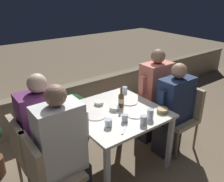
{
  "coord_description": "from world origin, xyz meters",
  "views": [
    {
      "loc": [
        -1.47,
        -1.9,
        2.04
      ],
      "look_at": [
        0.0,
        0.08,
        0.97
      ],
      "focal_mm": 38.0,
      "sensor_mm": 36.0,
      "label": 1
    }
  ],
  "objects": [
    {
      "name": "plate_2",
      "position": [
        0.26,
        0.08,
        0.76
      ],
      "size": [
        0.22,
        0.22,
        0.01
      ],
      "color": "silver",
      "rests_on": "dining_table"
    },
    {
      "name": "person_navy_jumper",
      "position": [
        0.76,
        -0.21,
        0.61
      ],
      "size": [
        0.51,
        0.26,
        1.22
      ],
      "color": "#282833",
      "rests_on": "ground_plane"
    },
    {
      "name": "beer_bottle",
      "position": [
        0.11,
        0.04,
        0.84
      ],
      "size": [
        0.07,
        0.07,
        0.25
      ],
      "color": "brown",
      "rests_on": "dining_table"
    },
    {
      "name": "plate_0",
      "position": [
        -0.25,
        0.03,
        0.76
      ],
      "size": [
        0.22,
        0.22,
        0.01
      ],
      "color": "silver",
      "rests_on": "dining_table"
    },
    {
      "name": "fork_0",
      "position": [
        -0.18,
        -0.37,
        0.75
      ],
      "size": [
        0.15,
        0.12,
        0.01
      ],
      "color": "silver",
      "rests_on": "dining_table"
    },
    {
      "name": "glass_cup_3",
      "position": [
        -0.07,
        -0.24,
        0.79
      ],
      "size": [
        0.07,
        0.07,
        0.08
      ],
      "color": "silver",
      "rests_on": "dining_table"
    },
    {
      "name": "bowl_1",
      "position": [
        0.0,
        0.02,
        0.78
      ],
      "size": [
        0.12,
        0.12,
        0.04
      ],
      "color": "beige",
      "rests_on": "dining_table"
    },
    {
      "name": "glass_cup_2",
      "position": [
        0.18,
        -0.36,
        0.81
      ],
      "size": [
        0.07,
        0.07,
        0.11
      ],
      "color": "silver",
      "rests_on": "dining_table"
    },
    {
      "name": "glass_cup_4",
      "position": [
        0.41,
        0.34,
        0.79
      ],
      "size": [
        0.07,
        0.07,
        0.08
      ],
      "color": "silver",
      "rests_on": "dining_table"
    },
    {
      "name": "glass_cup_1",
      "position": [
        -0.26,
        -0.22,
        0.79
      ],
      "size": [
        0.08,
        0.08,
        0.08
      ],
      "color": "silver",
      "rests_on": "dining_table"
    },
    {
      "name": "chair_right_near",
      "position": [
        0.96,
        -0.21,
        0.53
      ],
      "size": [
        0.45,
        0.45,
        0.87
      ],
      "color": "tan",
      "rests_on": "ground_plane"
    },
    {
      "name": "bowl_2",
      "position": [
        0.4,
        -0.34,
        0.78
      ],
      "size": [
        0.13,
        0.13,
        0.05
      ],
      "color": "tan",
      "rests_on": "dining_table"
    },
    {
      "name": "chair_right_far",
      "position": [
        0.99,
        0.17,
        0.53
      ],
      "size": [
        0.45,
        0.45,
        0.87
      ],
      "color": "tan",
      "rests_on": "ground_plane"
    },
    {
      "name": "glass_cup_0",
      "position": [
        0.05,
        -0.4,
        0.8
      ],
      "size": [
        0.07,
        0.07,
        0.09
      ],
      "color": "silver",
      "rests_on": "dining_table"
    },
    {
      "name": "bowl_0",
      "position": [
        -0.07,
        0.25,
        0.77
      ],
      "size": [
        0.11,
        0.11,
        0.04
      ],
      "color": "silver",
      "rests_on": "dining_table"
    },
    {
      "name": "bowl_3",
      "position": [
        -0.37,
        0.35,
        0.78
      ],
      "size": [
        0.14,
        0.14,
        0.04
      ],
      "color": "#4C709E",
      "rests_on": "dining_table"
    },
    {
      "name": "dining_table",
      "position": [
        0.0,
        0.0,
        0.66
      ],
      "size": [
        1.01,
        1.01,
        0.75
      ],
      "color": "silver",
      "rests_on": "ground_plane"
    },
    {
      "name": "parapet_wall",
      "position": [
        0.0,
        1.36,
        0.31
      ],
      "size": [
        9.0,
        0.18,
        0.6
      ],
      "color": "gray",
      "rests_on": "ground_plane"
    },
    {
      "name": "person_purple_stripe",
      "position": [
        -0.76,
        0.2,
        0.66
      ],
      "size": [
        0.51,
        0.26,
        1.31
      ],
      "color": "#282833",
      "rests_on": "ground_plane"
    },
    {
      "name": "chair_left_near",
      "position": [
        -0.95,
        -0.19,
        0.53
      ],
      "size": [
        0.45,
        0.45,
        0.87
      ],
      "color": "tan",
      "rests_on": "ground_plane"
    },
    {
      "name": "chair_left_far",
      "position": [
        -0.96,
        0.2,
        0.53
      ],
      "size": [
        0.45,
        0.45,
        0.87
      ],
      "color": "tan",
      "rests_on": "ground_plane"
    },
    {
      "name": "person_coral_top",
      "position": [
        0.8,
        0.17,
        0.66
      ],
      "size": [
        0.5,
        0.26,
        1.32
      ],
      "color": "#282833",
      "rests_on": "ground_plane"
    },
    {
      "name": "plate_1",
      "position": [
        0.12,
        -0.2,
        0.76
      ],
      "size": [
        0.21,
        0.21,
        0.01
      ],
      "color": "silver",
      "rests_on": "dining_table"
    },
    {
      "name": "planter_hedge",
      "position": [
        -0.25,
        0.97,
        0.34
      ],
      "size": [
        0.78,
        0.47,
        0.6
      ],
      "color": "brown",
      "rests_on": "ground_plane"
    },
    {
      "name": "person_white_polo",
      "position": [
        -0.75,
        -0.19,
        0.66
      ],
      "size": [
        0.5,
        0.26,
        1.32
      ],
      "color": "#282833",
      "rests_on": "ground_plane"
    },
    {
      "name": "ground_plane",
      "position": [
        0.0,
        0.0,
        0.0
      ],
      "size": [
        16.0,
        16.0,
        0.0
      ],
      "primitive_type": "plane",
      "color": "#847056"
    }
  ]
}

